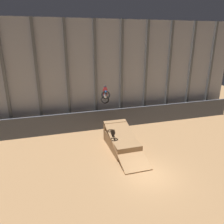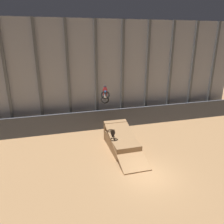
{
  "view_description": "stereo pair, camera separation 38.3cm",
  "coord_description": "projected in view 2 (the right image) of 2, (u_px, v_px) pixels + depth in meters",
  "views": [
    {
      "loc": [
        -6.73,
        -12.67,
        9.8
      ],
      "look_at": [
        -1.23,
        5.52,
        3.35
      ],
      "focal_mm": 35.0,
      "sensor_mm": 36.0,
      "label": 1
    },
    {
      "loc": [
        -6.36,
        -12.78,
        9.8
      ],
      "look_at": [
        -1.23,
        5.52,
        3.35
      ],
      "focal_mm": 35.0,
      "sensor_mm": 36.0,
      "label": 2
    }
  ],
  "objects": [
    {
      "name": "lower_barrier",
      "position": [
        113.0,
        119.0,
        24.85
      ],
      "size": [
        31.36,
        0.2,
        2.2
      ],
      "color": "#474C56",
      "rests_on": "ground_plane"
    },
    {
      "name": "arena_back_wall",
      "position": [
        109.0,
        75.0,
        24.6
      ],
      "size": [
        32.0,
        0.4,
        11.73
      ],
      "color": "#A3A8B2",
      "rests_on": "ground_plane"
    },
    {
      "name": "rider_bike_solo",
      "position": [
        105.0,
        95.0,
        18.68
      ],
      "size": [
        1.07,
        1.79,
        1.68
      ],
      "rotation": [
        -0.54,
        0.0,
        -0.22
      ],
      "color": "black"
    },
    {
      "name": "ground_plane",
      "position": [
        147.0,
        175.0,
        16.43
      ],
      "size": [
        60.0,
        60.0,
        0.0
      ],
      "primitive_type": "plane",
      "color": "#9E754C"
    },
    {
      "name": "dirt_ramp",
      "position": [
        121.0,
        141.0,
        20.4
      ],
      "size": [
        2.3,
        6.49,
        2.08
      ],
      "color": "#966F48",
      "rests_on": "ground_plane"
    }
  ]
}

